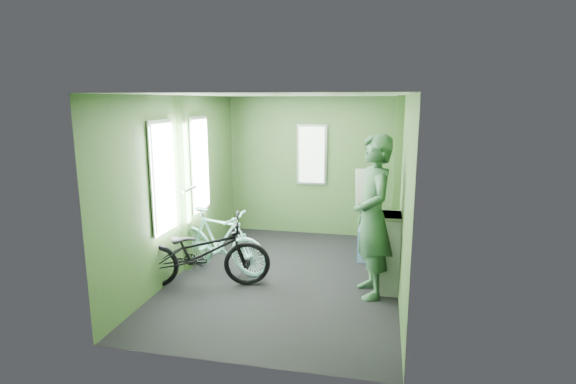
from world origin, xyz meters
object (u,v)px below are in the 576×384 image
(bicycle_black, at_px, (202,286))
(passenger, at_px, (373,217))
(bicycle_mint, at_px, (221,272))
(bench_seat, at_px, (379,235))
(waste_box, at_px, (388,253))

(bicycle_black, height_order, passenger, passenger)
(bicycle_mint, height_order, passenger, passenger)
(passenger, height_order, bench_seat, passenger)
(bicycle_black, height_order, bench_seat, bench_seat)
(bicycle_mint, height_order, bench_seat, bench_seat)
(bicycle_mint, relative_size, passenger, 0.79)
(passenger, xyz_separation_m, bench_seat, (0.07, 1.46, -0.66))
(bicycle_mint, distance_m, waste_box, 2.20)
(bicycle_black, relative_size, waste_box, 1.78)
(bicycle_mint, bearing_deg, bicycle_black, -168.36)
(waste_box, bearing_deg, passenger, -140.80)
(passenger, bearing_deg, bench_seat, 161.36)
(bicycle_black, height_order, waste_box, waste_box)
(bicycle_black, bearing_deg, passenger, -100.27)
(passenger, relative_size, waste_box, 2.00)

